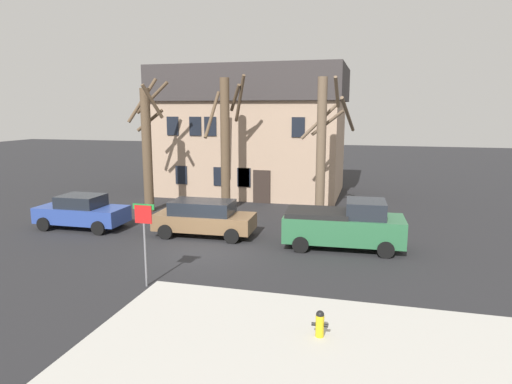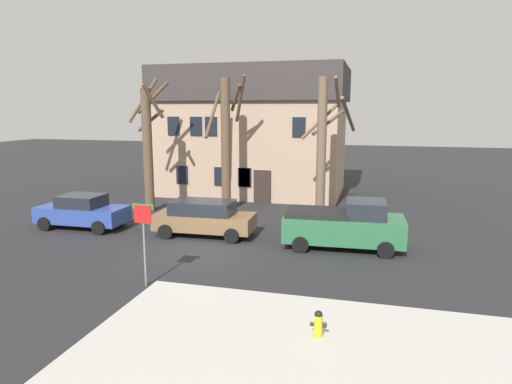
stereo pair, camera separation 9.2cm
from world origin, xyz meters
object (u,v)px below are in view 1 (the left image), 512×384
Objects in this scene: pickup_truck_green at (344,225)px; car_blue_sedan at (82,212)px; tree_bare_far at (323,146)px; fire_hydrant at (320,323)px; tree_bare_near at (147,144)px; building_main at (253,130)px; car_brown_wagon at (204,217)px; tree_bare_mid at (226,141)px; street_sign_pole at (144,229)px.

car_blue_sedan is at bearing 179.77° from pickup_truck_green.
tree_bare_far is 13.31m from fire_hydrant.
pickup_truck_green is at bearing -21.16° from tree_bare_near.
building_main is 13.69m from car_blue_sedan.
building_main is at bearing 60.94° from tree_bare_near.
tree_bare_near is 1.63× the size of car_brown_wagon.
tree_bare_mid reaches higher than tree_bare_near.
tree_bare_far is 7.26m from car_brown_wagon.
building_main reaches higher than car_blue_sedan.
tree_bare_near is 11.91m from street_sign_pole.
tree_bare_near is 10.88× the size of fire_hydrant.
building_main is 2.72× the size of car_brown_wagon.
car_blue_sedan is 15.26m from fire_hydrant.
car_brown_wagon reaches higher than fire_hydrant.
car_blue_sedan is at bearing -115.18° from building_main.
street_sign_pole is at bearing -113.66° from tree_bare_far.
fire_hydrant is at bearing -83.58° from tree_bare_far.
tree_bare_near is 4.47m from tree_bare_mid.
tree_bare_far is 1.69× the size of car_blue_sedan.
tree_bare_far is at bearing -11.25° from tree_bare_mid.
tree_bare_near is at bearing 158.84° from pickup_truck_green.
pickup_truck_green is (11.47, -4.44, -2.88)m from tree_bare_near.
car_brown_wagon is 6.68× the size of fire_hydrant.
car_brown_wagon is 0.92× the size of pickup_truck_green.
tree_bare_near reaches higher than fire_hydrant.
pickup_truck_green is at bearing -38.27° from tree_bare_mid.
tree_bare_mid is 5.78m from tree_bare_far.
street_sign_pole is at bearing -86.77° from car_brown_wagon.
tree_bare_mid reaches higher than car_brown_wagon.
car_blue_sedan is 0.87× the size of pickup_truck_green.
car_brown_wagon is (6.39, 0.23, 0.03)m from car_blue_sedan.
fire_hydrant is (-0.07, -8.23, -0.53)m from pickup_truck_green.
building_main is at bearing 109.56° from fire_hydrant.
tree_bare_mid is at bearing 117.08° from fire_hydrant.
tree_bare_near reaches higher than street_sign_pole.
fire_hydrant is (12.81, -8.28, -0.36)m from car_blue_sedan.
building_main reaches higher than tree_bare_far.
car_brown_wagon is at bearing -39.89° from tree_bare_near.
tree_bare_mid is at bearing 97.21° from car_brown_wagon.
tree_bare_mid is 1.65× the size of car_brown_wagon.
car_brown_wagon is at bearing 93.23° from street_sign_pole.
street_sign_pole is (-6.06, 2.19, 1.49)m from fire_hydrant.
pickup_truck_green reaches higher than car_brown_wagon.
pickup_truck_green is 1.81× the size of street_sign_pole.
tree_bare_mid reaches higher than fire_hydrant.
pickup_truck_green is at bearing 44.50° from street_sign_pole.
building_main is 1.71× the size of tree_bare_far.
building_main is 2.50× the size of pickup_truck_green.
building_main is 12.28m from car_brown_wagon.
fire_hydrant is at bearing -52.96° from car_brown_wagon.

